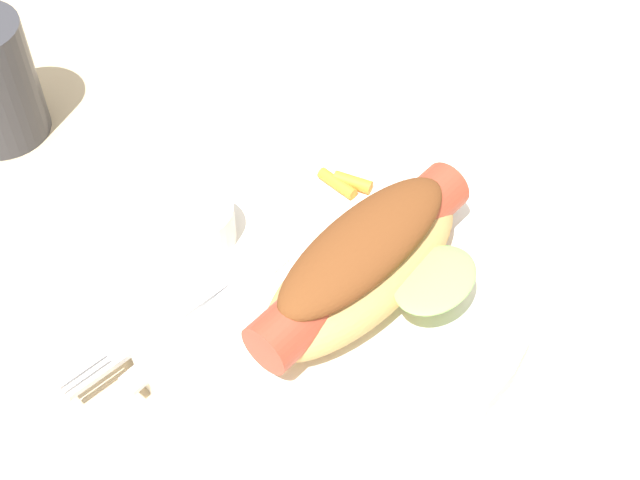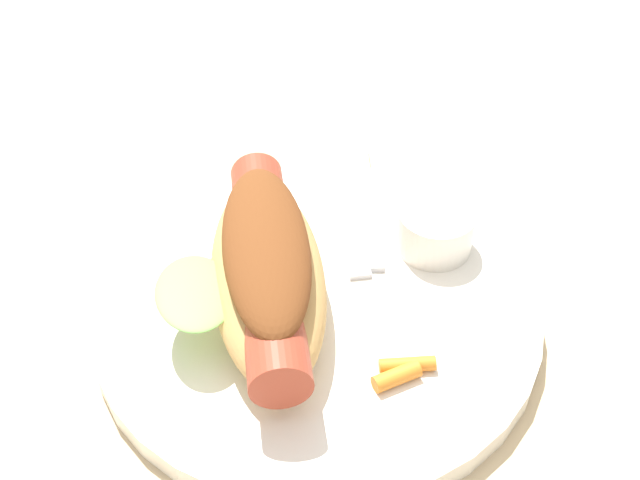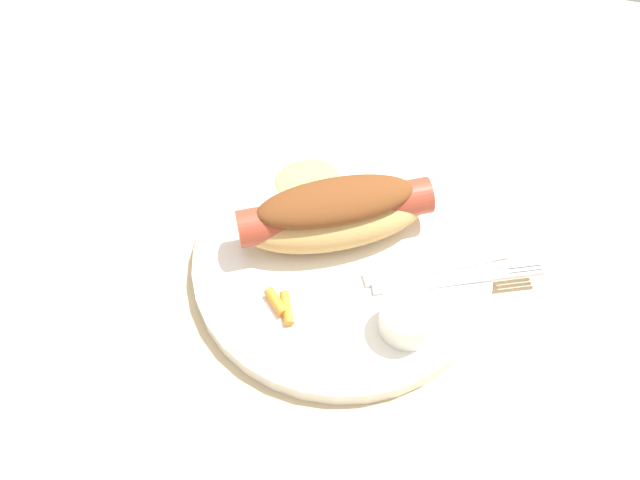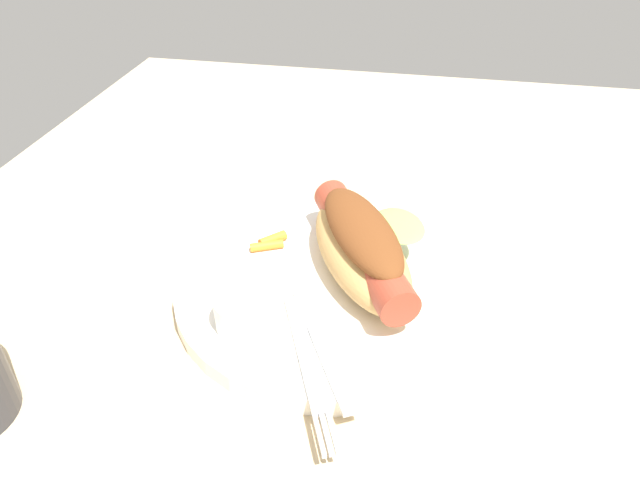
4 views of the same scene
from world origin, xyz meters
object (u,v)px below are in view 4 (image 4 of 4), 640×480
(plate, at_px, (329,286))
(carrot_garnish, at_px, (270,242))
(sauce_ramekin, at_px, (245,312))
(fork, at_px, (308,362))
(knife, at_px, (327,347))
(hot_dog, at_px, (362,246))

(plate, xyz_separation_m, carrot_garnish, (-0.04, -0.06, 0.01))
(sauce_ramekin, relative_size, fork, 0.33)
(sauce_ramekin, xyz_separation_m, carrot_garnish, (-0.11, -0.01, -0.01))
(plate, bearing_deg, carrot_garnish, -121.10)
(sauce_ramekin, xyz_separation_m, knife, (0.01, 0.07, -0.01))
(hot_dog, relative_size, sauce_ramekin, 3.64)
(fork, bearing_deg, plate, 158.39)
(fork, relative_size, carrot_garnish, 4.33)
(hot_dog, xyz_separation_m, carrot_garnish, (-0.02, -0.09, -0.03))
(hot_dog, height_order, knife, hot_dog)
(knife, distance_m, carrot_garnish, 0.14)
(knife, bearing_deg, plate, 161.43)
(sauce_ramekin, height_order, knife, sauce_ramekin)
(plate, distance_m, fork, 0.10)
(plate, relative_size, carrot_garnish, 8.00)
(fork, distance_m, knife, 0.02)
(sauce_ramekin, bearing_deg, plate, 141.91)
(knife, height_order, carrot_garnish, carrot_garnish)
(hot_dog, height_order, carrot_garnish, hot_dog)
(knife, bearing_deg, sauce_ramekin, -128.86)
(sauce_ramekin, distance_m, knife, 0.07)
(fork, xyz_separation_m, knife, (-0.02, 0.01, -0.00))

